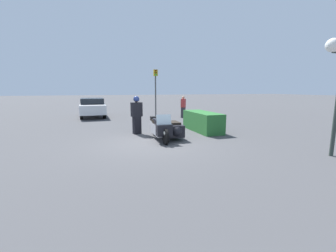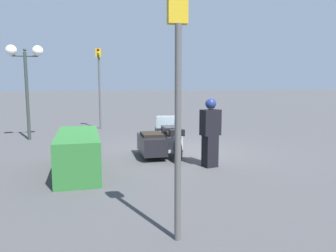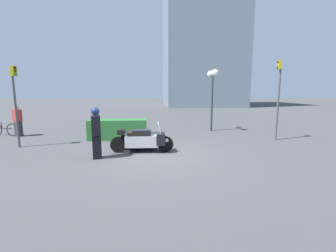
% 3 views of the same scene
% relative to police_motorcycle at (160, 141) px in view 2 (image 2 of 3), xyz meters
% --- Properties ---
extents(ground_plane, '(160.00, 160.00, 0.00)m').
position_rel_police_motorcycle_xyz_m(ground_plane, '(0.41, -0.69, -0.46)').
color(ground_plane, '#424244').
extents(police_motorcycle, '(2.43, 1.27, 1.15)m').
position_rel_police_motorcycle_xyz_m(police_motorcycle, '(0.00, 0.00, 0.00)').
color(police_motorcycle, black).
rests_on(police_motorcycle, ground).
extents(officer_rider, '(0.40, 0.55, 1.80)m').
position_rel_police_motorcycle_xyz_m(officer_rider, '(-1.59, -0.99, 0.49)').
color(officer_rider, black).
rests_on(officer_rider, ground).
extents(hedge_bush_curbside, '(2.82, 0.99, 0.97)m').
position_rel_police_motorcycle_xyz_m(hedge_bush_curbside, '(-1.32, 2.34, 0.03)').
color(hedge_bush_curbside, '#28662D').
rests_on(hedge_bush_curbside, ground).
extents(twin_lamp_post, '(0.40, 1.33, 3.59)m').
position_rel_police_motorcycle_xyz_m(twin_lamp_post, '(3.96, 4.27, 2.47)').
color(twin_lamp_post, '#2D3833').
rests_on(twin_lamp_post, ground).
extents(traffic_light_near, '(0.22, 0.28, 3.77)m').
position_rel_police_motorcycle_xyz_m(traffic_light_near, '(6.37, 1.46, 1.99)').
color(traffic_light_near, '#4C4C4C').
rests_on(traffic_light_near, ground).
extents(traffic_light_far, '(0.23, 0.27, 3.36)m').
position_rel_police_motorcycle_xyz_m(traffic_light_far, '(-5.24, 0.94, 1.76)').
color(traffic_light_far, '#4C4C4C').
rests_on(traffic_light_far, ground).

